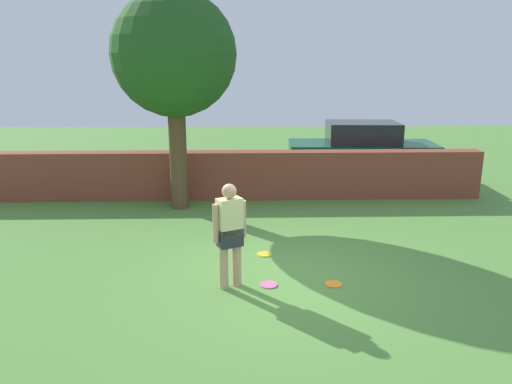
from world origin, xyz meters
name	(u,v)px	position (x,y,z in m)	size (l,w,h in m)	color
ground_plane	(286,276)	(0.00, 0.00, 0.00)	(40.00, 40.00, 0.00)	#568C3D
brick_wall	(211,175)	(-1.50, 4.80, 0.60)	(13.65, 0.50, 1.21)	brown
tree	(174,56)	(-2.19, 3.99, 3.49)	(2.78, 2.78, 4.93)	brown
person	(230,231)	(-0.89, -0.34, 0.90)	(0.49, 0.36, 1.62)	tan
car	(361,152)	(2.78, 6.71, 0.86)	(4.29, 2.11, 1.72)	#0C4C2D
frisbee_yellow	(264,254)	(-0.31, 0.94, 0.01)	(0.27, 0.27, 0.02)	yellow
frisbee_orange	(333,284)	(0.70, -0.33, 0.01)	(0.27, 0.27, 0.02)	orange
frisbee_pink	(269,285)	(-0.30, -0.32, 0.01)	(0.27, 0.27, 0.02)	pink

